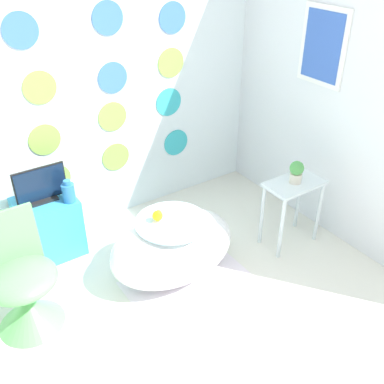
{
  "coord_description": "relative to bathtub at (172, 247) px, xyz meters",
  "views": [
    {
      "loc": [
        -1.13,
        -1.19,
        2.42
      ],
      "look_at": [
        0.36,
        1.02,
        0.76
      ],
      "focal_mm": 42.0,
      "sensor_mm": 36.0,
      "label": 1
    }
  ],
  "objects": [
    {
      "name": "vase",
      "position": [
        -0.52,
        0.66,
        0.33
      ],
      "size": [
        0.1,
        0.1,
        0.18
      ],
      "color": "#2D72B7",
      "rests_on": "tv_cabinet"
    },
    {
      "name": "tv_cabinet",
      "position": [
        -0.69,
        0.78,
        -0.0
      ],
      "size": [
        0.46,
        0.39,
        0.51
      ],
      "color": "#389ED6",
      "rests_on": "ground_plane"
    },
    {
      "name": "tv",
      "position": [
        -0.69,
        0.79,
        0.38
      ],
      "size": [
        0.4,
        0.12,
        0.29
      ],
      "color": "black",
      "rests_on": "tv_cabinet"
    },
    {
      "name": "side_table",
      "position": [
        1.04,
        -0.2,
        0.2
      ],
      "size": [
        0.48,
        0.28,
        0.59
      ],
      "color": "silver",
      "rests_on": "ground_plane"
    },
    {
      "name": "rubber_duck",
      "position": [
        -0.09,
        0.05,
        0.3
      ],
      "size": [
        0.08,
        0.09,
        0.09
      ],
      "color": "yellow",
      "rests_on": "bathtub"
    },
    {
      "name": "wall_right",
      "position": [
        1.46,
        -0.05,
        1.05
      ],
      "size": [
        0.06,
        3.14,
        2.6
      ],
      "color": "silver",
      "rests_on": "ground_plane"
    },
    {
      "name": "rug",
      "position": [
        0.04,
        -0.19,
        -0.25
      ],
      "size": [
        0.93,
        0.66,
        0.01
      ],
      "color": "silver",
      "rests_on": "ground_plane"
    },
    {
      "name": "wall_back_dotted",
      "position": [
        -0.25,
        1.03,
        1.04
      ],
      "size": [
        4.38,
        0.05,
        2.6
      ],
      "color": "white",
      "rests_on": "ground_plane"
    },
    {
      "name": "potted_plant_left",
      "position": [
        1.04,
        -0.2,
        0.43
      ],
      "size": [
        0.11,
        0.11,
        0.19
      ],
      "color": "beige",
      "rests_on": "side_table"
    },
    {
      "name": "bathtub",
      "position": [
        0.0,
        0.0,
        0.0
      ],
      "size": [
        1.0,
        0.67,
        0.51
      ],
      "color": "white",
      "rests_on": "ground_plane"
    },
    {
      "name": "chair",
      "position": [
        -1.08,
        0.12,
        0.01
      ],
      "size": [
        0.47,
        0.47,
        0.82
      ],
      "color": "#66C166",
      "rests_on": "ground_plane"
    }
  ]
}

